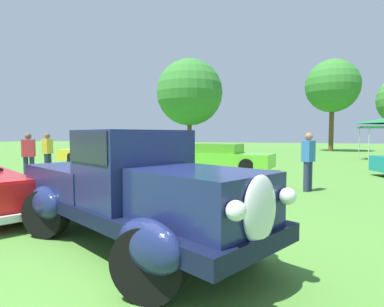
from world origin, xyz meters
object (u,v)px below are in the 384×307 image
(show_car_yellow, at_px, (101,153))
(show_car_lime, at_px, (221,157))
(feature_pickup_truck, at_px, (131,188))
(spectator_near_truck, at_px, (29,155))
(spectator_far_side, at_px, (308,160))
(spectator_between_cars, at_px, (48,152))

(show_car_yellow, xyz_separation_m, show_car_lime, (7.32, -1.45, -0.00))
(feature_pickup_truck, relative_size, spectator_near_truck, 2.77)
(feature_pickup_truck, xyz_separation_m, show_car_yellow, (-8.11, 11.33, -0.27))
(feature_pickup_truck, xyz_separation_m, spectator_far_side, (2.69, 5.53, 0.04))
(spectator_between_cars, bearing_deg, spectator_far_side, -4.29)
(show_car_yellow, xyz_separation_m, spectator_near_truck, (1.55, -6.65, 0.31))
(spectator_between_cars, distance_m, spectator_far_side, 9.91)
(feature_pickup_truck, distance_m, spectator_between_cars, 9.54)
(show_car_yellow, relative_size, spectator_between_cars, 2.80)
(feature_pickup_truck, distance_m, spectator_near_truck, 8.07)
(show_car_lime, distance_m, spectator_far_side, 5.58)
(show_car_lime, xyz_separation_m, spectator_near_truck, (-5.77, -5.20, 0.31))
(spectator_between_cars, bearing_deg, show_car_lime, 29.45)
(feature_pickup_truck, xyz_separation_m, spectator_near_truck, (-6.56, 4.69, 0.04))
(feature_pickup_truck, xyz_separation_m, spectator_between_cars, (-7.19, 6.27, 0.04))
(feature_pickup_truck, height_order, spectator_near_truck, feature_pickup_truck)
(feature_pickup_truck, distance_m, show_car_lime, 9.92)
(feature_pickup_truck, bearing_deg, spectator_far_side, 64.08)
(feature_pickup_truck, distance_m, show_car_yellow, 13.94)
(show_car_lime, relative_size, spectator_near_truck, 2.77)
(show_car_yellow, height_order, spectator_near_truck, spectator_near_truck)
(feature_pickup_truck, height_order, spectator_between_cars, feature_pickup_truck)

